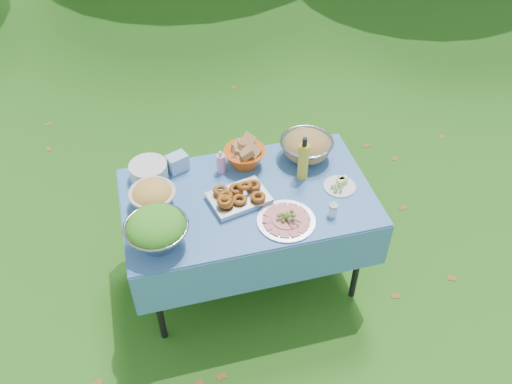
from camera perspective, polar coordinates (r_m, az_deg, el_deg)
ground at (r=3.74m, az=-0.74°, el=-8.81°), size 80.00×80.00×0.00m
picnic_table at (r=3.45m, az=-0.80°, el=-4.95°), size 1.46×0.86×0.76m
salad_bowl at (r=2.88m, az=-10.43°, el=-3.92°), size 0.44×0.44×0.22m
pasta_bowl_white at (r=3.13m, az=-10.85°, el=-0.32°), size 0.32×0.32×0.15m
plate_stack at (r=3.32m, az=-11.22°, el=2.18°), size 0.27×0.27×0.10m
wipes_box at (r=3.35m, az=-8.28°, el=3.07°), size 0.15×0.13×0.11m
sanitizer_bottle at (r=3.29m, az=-3.72°, el=3.20°), size 0.06×0.06×0.15m
bread_bowl at (r=3.33m, az=-1.21°, el=4.08°), size 0.31×0.31×0.17m
pasta_bowl_steel at (r=3.40m, az=5.34°, el=4.87°), size 0.38×0.38×0.18m
fried_tray at (r=3.12m, az=-1.83°, el=-0.43°), size 0.38×0.30×0.08m
charcuterie_platter at (r=3.01m, az=3.22°, el=-2.63°), size 0.36×0.36×0.08m
oil_bottle at (r=3.21m, az=5.02°, el=3.56°), size 0.08×0.08×0.29m
cheese_plate at (r=3.25m, az=8.82°, el=0.87°), size 0.23×0.23×0.05m
shaker at (r=3.06m, az=8.10°, el=-1.89°), size 0.06×0.06×0.08m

